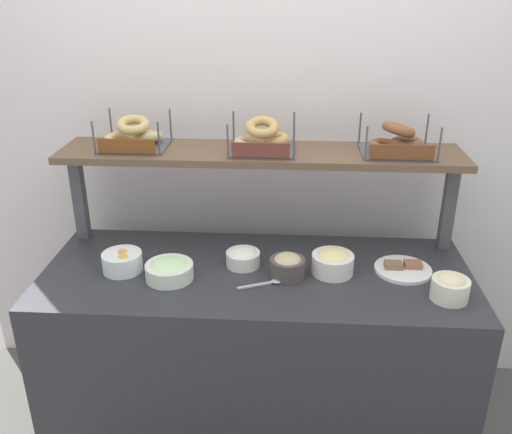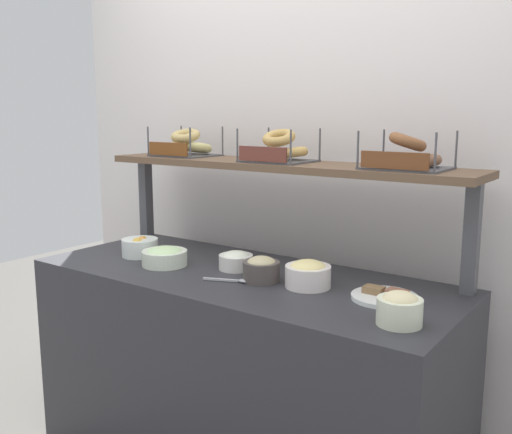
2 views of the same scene
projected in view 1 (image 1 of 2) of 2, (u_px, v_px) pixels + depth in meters
ground_plane at (256, 429)px, 2.58m from camera, size 8.00×8.00×0.00m
back_wall at (264, 149)px, 2.60m from camera, size 2.94×0.06×2.40m
deli_counter at (256, 356)px, 2.41m from camera, size 1.74×0.70×0.85m
shelf_riser_left at (79, 196)px, 2.45m from camera, size 0.05×0.05×0.40m
shelf_riser_right at (449, 205)px, 2.36m from camera, size 0.05×0.05×0.40m
upper_shelf at (261, 154)px, 2.32m from camera, size 1.70×0.32×0.03m
bowl_hummus at (287, 266)px, 2.18m from camera, size 0.14×0.14×0.10m
bowl_fruit_salad at (122, 261)px, 2.23m from camera, size 0.16×0.16×0.09m
bowl_scallion_spread at (169, 270)px, 2.17m from camera, size 0.19×0.19×0.08m
bowl_cream_cheese at (243, 257)px, 2.27m from camera, size 0.14×0.14×0.08m
bowl_potato_salad at (450, 287)px, 2.03m from camera, size 0.14×0.14×0.11m
bowl_egg_salad at (333, 262)px, 2.21m from camera, size 0.17×0.17×0.10m
serving_plate_white at (403, 269)px, 2.23m from camera, size 0.23×0.23×0.04m
serving_spoon_near_plate at (267, 283)px, 2.14m from camera, size 0.17×0.08×0.01m
bagel_basket_plain at (134, 136)px, 2.33m from camera, size 0.29×0.25×0.14m
bagel_basket_sesame at (262, 140)px, 2.28m from camera, size 0.27×0.24×0.14m
bagel_basket_cinnamon_raisin at (397, 143)px, 2.26m from camera, size 0.29×0.24×0.14m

